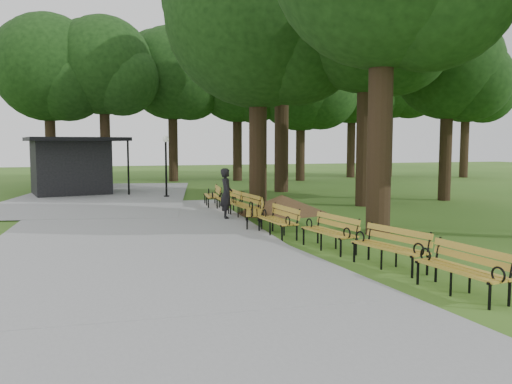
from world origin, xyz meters
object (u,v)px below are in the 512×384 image
object	(u,v)px
kiosk	(71,166)
lawn_tree_5	(448,66)
bench_3	(277,221)
lawn_tree_1	(366,19)
lawn_tree_4	(282,17)
dirt_mound	(282,204)
lawn_tree_2	(258,14)
person	(226,194)
bench_1	(389,248)
lamp_post	(166,153)
bench_5	(244,206)
bench_2	(329,232)
bench_6	(228,201)
bench_4	(254,213)
bench_7	(212,196)
bench_0	(461,270)

from	to	relation	value
kiosk	lawn_tree_5	size ratio (longest dim) A/B	0.55
bench_3	kiosk	bearing A→B (deg)	-161.77
lawn_tree_1	lawn_tree_4	bearing A→B (deg)	99.27
dirt_mound	lawn_tree_2	world-z (taller)	lawn_tree_2
person	dirt_mound	xyz separation A→B (m)	(2.38, 0.98, -0.54)
bench_3	lawn_tree_5	distance (m)	13.66
person	kiosk	size ratio (longest dim) A/B	0.38
bench_1	lamp_post	bearing A→B (deg)	174.07
lawn_tree_1	lawn_tree_4	world-z (taller)	lawn_tree_4
kiosk	bench_5	xyz separation A→B (m)	(6.38, -10.80, -1.03)
bench_2	bench_6	size ratio (longest dim) A/B	1.00
bench_2	bench_3	bearing A→B (deg)	-174.16
lawn_tree_4	bench_3	bearing A→B (deg)	-109.42
bench_4	bench_7	xyz separation A→B (m)	(-0.26, 5.59, 0.00)
kiosk	bench_3	xyz separation A→B (m)	(6.38, -14.50, -1.03)
bench_6	bench_7	xyz separation A→B (m)	(-0.25, 1.94, 0.00)
bench_1	person	bearing A→B (deg)	175.87
lamp_post	dirt_mound	size ratio (longest dim) A/B	1.03
bench_7	bench_3	bearing A→B (deg)	8.61
bench_3	bench_5	size ratio (longest dim) A/B	1.00
bench_2	lawn_tree_1	size ratio (longest dim) A/B	0.18
kiosk	bench_5	size ratio (longest dim) A/B	2.47
kiosk	lamp_post	bearing A→B (deg)	-45.26
dirt_mound	bench_0	bearing A→B (deg)	-92.50
kiosk	bench_3	size ratio (longest dim) A/B	2.47
lawn_tree_2	lawn_tree_5	distance (m)	8.94
lamp_post	bench_6	xyz separation A→B (m)	(1.68, -6.03, -1.74)
person	bench_6	world-z (taller)	person
person	lawn_tree_2	distance (m)	9.32
person	bench_4	size ratio (longest dim) A/B	0.94
bench_2	dirt_mound	bearing A→B (deg)	160.45
bench_4	bench_7	distance (m)	5.59
lawn_tree_1	bench_2	bearing A→B (deg)	-122.60
bench_6	lawn_tree_2	distance (m)	8.73
lamp_post	lawn_tree_4	size ratio (longest dim) A/B	0.23
bench_4	bench_0	bearing A→B (deg)	25.28
lawn_tree_2	lawn_tree_1	bearing A→B (deg)	-36.67
person	bench_1	xyz separation A→B (m)	(1.71, -7.93, -0.45)
bench_1	bench_6	distance (m)	9.88
bench_7	lawn_tree_1	xyz separation A→B (m)	(6.14, -1.62, 7.26)
bench_1	bench_5	size ratio (longest dim) A/B	1.00
lawn_tree_2	bench_4	bearing A→B (deg)	-107.33
bench_6	lawn_tree_2	xyz separation A→B (m)	(2.12, 3.13, 7.87)
bench_3	lawn_tree_4	bearing A→B (deg)	155.05
person	lawn_tree_1	xyz separation A→B (m)	(6.39, 2.20, 6.81)
bench_7	lawn_tree_5	xyz separation A→B (m)	(10.83, -0.70, 5.68)
bench_6	bench_7	bearing A→B (deg)	-175.50
bench_4	bench_6	distance (m)	3.65
lawn_tree_2	kiosk	bearing A→B (deg)	144.97
person	lawn_tree_1	size ratio (longest dim) A/B	0.17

